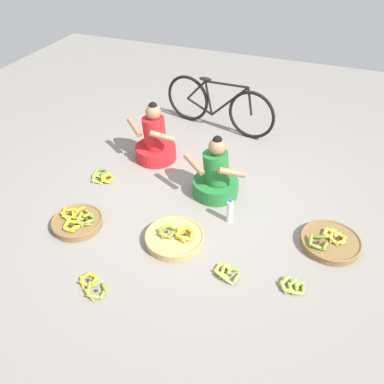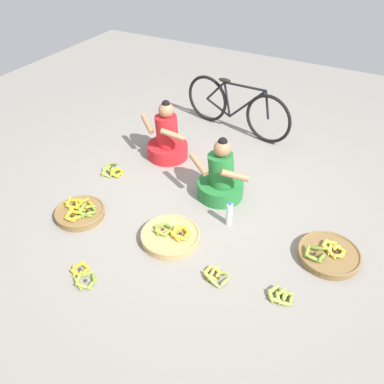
{
  "view_description": "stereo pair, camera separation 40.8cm",
  "coord_description": "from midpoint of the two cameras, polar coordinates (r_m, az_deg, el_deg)",
  "views": [
    {
      "loc": [
        1.15,
        -3.22,
        2.85
      ],
      "look_at": [
        0.0,
        -0.2,
        0.35
      ],
      "focal_mm": 37.61,
      "sensor_mm": 36.0,
      "label": 1
    },
    {
      "loc": [
        1.53,
        -3.05,
        2.85
      ],
      "look_at": [
        0.0,
        -0.2,
        0.35
      ],
      "focal_mm": 37.61,
      "sensor_mm": 36.0,
      "label": 2
    }
  ],
  "objects": [
    {
      "name": "loose_bananas_back_left",
      "position": [
        3.69,
        10.94,
        -13.12
      ],
      "size": [
        0.26,
        0.21,
        0.08
      ],
      "color": "#9EB747",
      "rests_on": "ground"
    },
    {
      "name": "water_bottle",
      "position": [
        4.18,
        2.61,
        -2.84
      ],
      "size": [
        0.07,
        0.07,
        0.29
      ],
      "color": "silver",
      "rests_on": "ground"
    },
    {
      "name": "loose_bananas_front_left",
      "position": [
        3.73,
        1.67,
        -11.45
      ],
      "size": [
        0.26,
        0.22,
        0.09
      ],
      "color": "#9EB747",
      "rests_on": "ground"
    },
    {
      "name": "loose_bananas_front_right",
      "position": [
        3.79,
        -17.0,
        -12.78
      ],
      "size": [
        0.35,
        0.29,
        0.09
      ],
      "color": "gold",
      "rests_on": "ground"
    },
    {
      "name": "vendor_woman_front",
      "position": [
        4.49,
        0.8,
        2.11
      ],
      "size": [
        0.73,
        0.52,
        0.75
      ],
      "color": "#237233",
      "rests_on": "ground"
    },
    {
      "name": "bicycle_leaning",
      "position": [
        5.78,
        1.68,
        12.13
      ],
      "size": [
        1.68,
        0.36,
        0.73
      ],
      "color": "black",
      "rests_on": "ground"
    },
    {
      "name": "vendor_woman_behind",
      "position": [
        5.15,
        -7.56,
        7.02
      ],
      "size": [
        0.71,
        0.52,
        0.79
      ],
      "color": "red",
      "rests_on": "ground"
    },
    {
      "name": "banana_basket_mid_right",
      "position": [
        4.14,
        16.38,
        -6.89
      ],
      "size": [
        0.59,
        0.59,
        0.15
      ],
      "color": "brown",
      "rests_on": "ground"
    },
    {
      "name": "banana_basket_near_bicycle",
      "position": [
        4.4,
        -18.54,
        -4.14
      ],
      "size": [
        0.53,
        0.53,
        0.15
      ],
      "color": "brown",
      "rests_on": "ground"
    },
    {
      "name": "loose_bananas_front_center",
      "position": [
        5.01,
        -14.83,
        1.98
      ],
      "size": [
        0.31,
        0.28,
        0.09
      ],
      "color": "olive",
      "rests_on": "ground"
    },
    {
      "name": "banana_basket_back_right",
      "position": [
        4.02,
        -5.39,
        -6.59
      ],
      "size": [
        0.59,
        0.59,
        0.17
      ],
      "color": "tan",
      "rests_on": "ground"
    },
    {
      "name": "ground_plane",
      "position": [
        4.45,
        -1.71,
        -2.2
      ],
      "size": [
        10.0,
        10.0,
        0.0
      ],
      "primitive_type": "plane",
      "color": "gray"
    }
  ]
}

